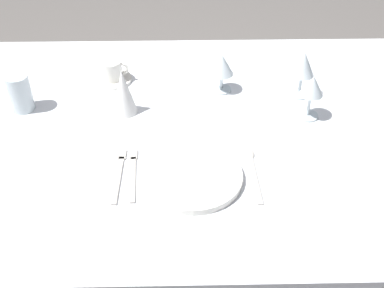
{
  "coord_description": "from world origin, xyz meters",
  "views": [
    {
      "loc": [
        0.01,
        -1.14,
        1.61
      ],
      "look_at": [
        0.03,
        -0.11,
        0.76
      ],
      "focal_mm": 45.24,
      "sensor_mm": 36.0,
      "label": 1
    }
  ],
  "objects_px": {
    "dinner_plate": "(193,176)",
    "wine_glass_left": "(222,66)",
    "coffee_cup_left": "(112,70)",
    "drink_tumbler": "(21,95)",
    "fork_inner": "(119,173)",
    "wine_glass_centre": "(303,66)",
    "spoon_soup": "(253,168)",
    "napkin_folded": "(123,92)",
    "wine_glass_right": "(312,88)",
    "fork_outer": "(133,172)"
  },
  "relations": [
    {
      "from": "dinner_plate",
      "to": "wine_glass_left",
      "type": "distance_m",
      "value": 0.44
    },
    {
      "from": "fork_inner",
      "to": "napkin_folded",
      "type": "height_order",
      "value": "napkin_folded"
    },
    {
      "from": "wine_glass_right",
      "to": "drink_tumbler",
      "type": "height_order",
      "value": "wine_glass_right"
    },
    {
      "from": "coffee_cup_left",
      "to": "wine_glass_left",
      "type": "height_order",
      "value": "wine_glass_left"
    },
    {
      "from": "fork_outer",
      "to": "wine_glass_right",
      "type": "xyz_separation_m",
      "value": [
        0.51,
        0.25,
        0.1
      ]
    },
    {
      "from": "fork_outer",
      "to": "drink_tumbler",
      "type": "bearing_deg",
      "value": 140.05
    },
    {
      "from": "coffee_cup_left",
      "to": "drink_tumbler",
      "type": "relative_size",
      "value": 0.81
    },
    {
      "from": "fork_outer",
      "to": "napkin_folded",
      "type": "bearing_deg",
      "value": 99.0
    },
    {
      "from": "dinner_plate",
      "to": "coffee_cup_left",
      "type": "distance_m",
      "value": 0.56
    },
    {
      "from": "wine_glass_centre",
      "to": "wine_glass_right",
      "type": "relative_size",
      "value": 1.09
    },
    {
      "from": "dinner_plate",
      "to": "fork_inner",
      "type": "relative_size",
      "value": 1.23
    },
    {
      "from": "fork_inner",
      "to": "drink_tumbler",
      "type": "xyz_separation_m",
      "value": [
        -0.32,
        0.3,
        0.05
      ]
    },
    {
      "from": "fork_outer",
      "to": "fork_inner",
      "type": "relative_size",
      "value": 0.97
    },
    {
      "from": "fork_outer",
      "to": "wine_glass_left",
      "type": "height_order",
      "value": "wine_glass_left"
    },
    {
      "from": "fork_inner",
      "to": "wine_glass_centre",
      "type": "height_order",
      "value": "wine_glass_centre"
    },
    {
      "from": "coffee_cup_left",
      "to": "drink_tumbler",
      "type": "bearing_deg",
      "value": -148.28
    },
    {
      "from": "wine_glass_centre",
      "to": "drink_tumbler",
      "type": "height_order",
      "value": "wine_glass_centre"
    },
    {
      "from": "dinner_plate",
      "to": "wine_glass_centre",
      "type": "bearing_deg",
      "value": 47.9
    },
    {
      "from": "fork_outer",
      "to": "dinner_plate",
      "type": "bearing_deg",
      "value": -9.44
    },
    {
      "from": "dinner_plate",
      "to": "wine_glass_centre",
      "type": "xyz_separation_m",
      "value": [
        0.35,
        0.39,
        0.1
      ]
    },
    {
      "from": "wine_glass_centre",
      "to": "wine_glass_left",
      "type": "relative_size",
      "value": 1.19
    },
    {
      "from": "wine_glass_right",
      "to": "drink_tumbler",
      "type": "xyz_separation_m",
      "value": [
        -0.87,
        0.06,
        -0.05
      ]
    },
    {
      "from": "dinner_plate",
      "to": "napkin_folded",
      "type": "distance_m",
      "value": 0.37
    },
    {
      "from": "fork_outer",
      "to": "wine_glass_centre",
      "type": "height_order",
      "value": "wine_glass_centre"
    },
    {
      "from": "spoon_soup",
      "to": "drink_tumbler",
      "type": "height_order",
      "value": "drink_tumbler"
    },
    {
      "from": "wine_glass_right",
      "to": "spoon_soup",
      "type": "bearing_deg",
      "value": -129.42
    },
    {
      "from": "coffee_cup_left",
      "to": "wine_glass_centre",
      "type": "bearing_deg",
      "value": -9.42
    },
    {
      "from": "fork_outer",
      "to": "napkin_folded",
      "type": "height_order",
      "value": "napkin_folded"
    },
    {
      "from": "fork_inner",
      "to": "spoon_soup",
      "type": "height_order",
      "value": "spoon_soup"
    },
    {
      "from": "wine_glass_left",
      "to": "napkin_folded",
      "type": "bearing_deg",
      "value": -159.1
    },
    {
      "from": "fork_inner",
      "to": "napkin_folded",
      "type": "relative_size",
      "value": 1.44
    },
    {
      "from": "dinner_plate",
      "to": "wine_glass_left",
      "type": "xyz_separation_m",
      "value": [
        0.1,
        0.42,
        0.08
      ]
    },
    {
      "from": "fork_inner",
      "to": "spoon_soup",
      "type": "bearing_deg",
      "value": 1.69
    },
    {
      "from": "fork_inner",
      "to": "coffee_cup_left",
      "type": "height_order",
      "value": "coffee_cup_left"
    },
    {
      "from": "wine_glass_right",
      "to": "drink_tumbler",
      "type": "bearing_deg",
      "value": 176.23
    },
    {
      "from": "dinner_plate",
      "to": "napkin_folded",
      "type": "xyz_separation_m",
      "value": [
        -0.2,
        0.31,
        0.06
      ]
    },
    {
      "from": "fork_inner",
      "to": "drink_tumbler",
      "type": "height_order",
      "value": "drink_tumbler"
    },
    {
      "from": "wine_glass_left",
      "to": "drink_tumbler",
      "type": "xyz_separation_m",
      "value": [
        -0.62,
        -0.09,
        -0.04
      ]
    },
    {
      "from": "dinner_plate",
      "to": "wine_glass_centre",
      "type": "distance_m",
      "value": 0.53
    },
    {
      "from": "spoon_soup",
      "to": "fork_inner",
      "type": "bearing_deg",
      "value": -178.31
    },
    {
      "from": "wine_glass_centre",
      "to": "dinner_plate",
      "type": "bearing_deg",
      "value": -132.1
    },
    {
      "from": "drink_tumbler",
      "to": "napkin_folded",
      "type": "distance_m",
      "value": 0.32
    },
    {
      "from": "wine_glass_left",
      "to": "napkin_folded",
      "type": "xyz_separation_m",
      "value": [
        -0.3,
        -0.12,
        -0.02
      ]
    },
    {
      "from": "wine_glass_left",
      "to": "spoon_soup",
      "type": "bearing_deg",
      "value": -81.49
    },
    {
      "from": "fork_inner",
      "to": "wine_glass_left",
      "type": "distance_m",
      "value": 0.5
    },
    {
      "from": "napkin_folded",
      "to": "spoon_soup",
      "type": "bearing_deg",
      "value": -36.94
    },
    {
      "from": "spoon_soup",
      "to": "drink_tumbler",
      "type": "distance_m",
      "value": 0.74
    },
    {
      "from": "fork_outer",
      "to": "wine_glass_left",
      "type": "xyz_separation_m",
      "value": [
        0.26,
        0.4,
        0.09
      ]
    },
    {
      "from": "dinner_plate",
      "to": "wine_glass_right",
      "type": "bearing_deg",
      "value": 37.5
    },
    {
      "from": "napkin_folded",
      "to": "fork_inner",
      "type": "bearing_deg",
      "value": -88.42
    }
  ]
}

